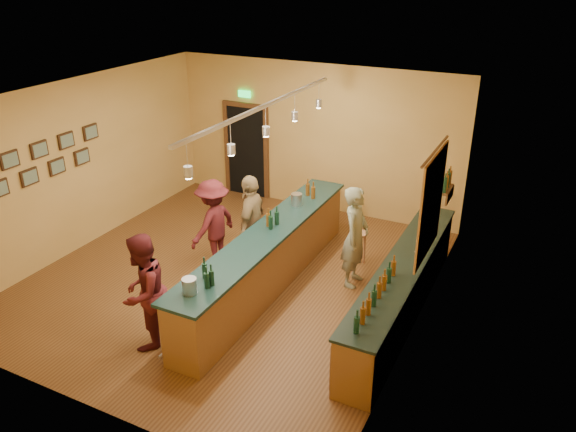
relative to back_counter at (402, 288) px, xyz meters
The scene contains 18 objects.
floor 3.01m from the back_counter, behind, with size 7.00×7.00×0.00m, color #563118.
ceiling 4.03m from the back_counter, behind, with size 6.50×7.00×0.02m, color silver.
wall_back 4.59m from the back_counter, 131.80° to the left, with size 6.50×0.02×3.20m, color tan.
wall_front 4.86m from the back_counter, 128.91° to the right, with size 6.50×0.02×3.20m, color tan.
wall_left 6.32m from the back_counter, behind, with size 0.02×7.00×3.20m, color tan.
wall_right 1.16m from the back_counter, 32.52° to the right, with size 0.02×7.00×3.20m, color tan.
doorway 5.75m from the back_counter, 144.79° to the left, with size 1.15×0.09×2.48m.
tapestry 1.41m from the back_counter, 40.29° to the left, with size 0.03×1.40×1.60m, color #9C351F.
bottle_shelf 2.10m from the back_counter, 83.32° to the left, with size 0.17×0.55×0.54m.
picture_grid 6.42m from the back_counter, behind, with size 0.06×2.20×0.70m, color #382111, non-canonical shape.
back_counter is the anchor object (origin of this frame).
tasting_bar 2.26m from the back_counter, behind, with size 0.74×5.10×1.38m.
pendant_track 3.36m from the back_counter, behind, with size 0.11×4.60×0.50m.
bartender 1.23m from the back_counter, 149.38° to the left, with size 0.65×0.42×1.78m, color gray.
customer_a 3.88m from the back_counter, 142.94° to the right, with size 0.85×0.66×1.74m, color #59191E.
customer_b 2.84m from the back_counter, behind, with size 1.05×0.44×1.80m, color #997A51.
customer_c 3.52m from the back_counter, behind, with size 1.06×0.61×1.64m, color #59191E.
bar_stool 1.74m from the back_counter, 131.98° to the left, with size 0.30×0.30×0.62m.
Camera 1 is at (4.69, -7.24, 5.11)m, focal length 35.00 mm.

